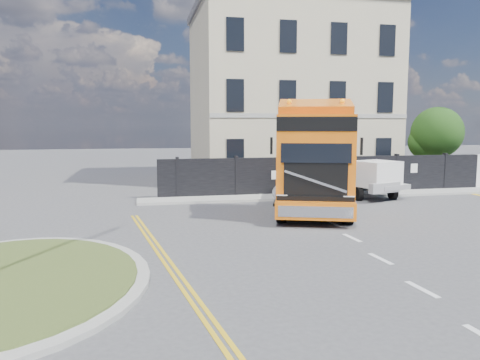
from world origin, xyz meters
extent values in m
plane|color=#424244|center=(0.00, 0.00, 0.00)|extent=(120.00, 120.00, 0.00)
cube|color=black|center=(6.00, 9.00, 1.00)|extent=(18.00, 0.25, 2.00)
cube|color=silver|center=(14.50, 9.00, 1.00)|extent=(2.60, 0.12, 2.00)
cube|color=#B5AA90|center=(6.00, 16.50, 5.50)|extent=(12.00, 10.00, 11.00)
cube|color=#515056|center=(6.00, 16.50, 11.25)|extent=(12.30, 10.30, 0.50)
cube|color=#B5AA90|center=(9.00, 16.50, 12.00)|extent=(0.80, 0.80, 1.60)
cylinder|color=#382619|center=(14.50, 12.00, 1.20)|extent=(0.24, 0.24, 2.40)
sphere|color=#163610|center=(14.50, 12.00, 3.20)|extent=(3.20, 3.20, 3.20)
sphere|color=#163610|center=(14.00, 12.40, 2.60)|extent=(2.20, 2.20, 2.20)
cube|color=#969691|center=(6.00, 8.10, 0.06)|extent=(20.00, 1.60, 0.12)
cube|color=black|center=(3.57, 4.84, 0.86)|extent=(5.05, 7.73, 0.51)
cube|color=orange|center=(2.90, 2.96, 2.46)|extent=(3.69, 3.76, 3.20)
cube|color=orange|center=(3.30, 4.09, 3.77)|extent=(3.04, 1.93, 1.60)
cube|color=black|center=(2.41, 1.58, 2.92)|extent=(2.39, 0.91, 1.20)
cube|color=orange|center=(2.29, 1.23, 0.63)|extent=(2.83, 1.33, 0.63)
cylinder|color=black|center=(1.43, 2.51, 0.59)|extent=(0.74, 1.24, 1.19)
cylinder|color=gray|center=(1.43, 2.51, 0.59)|extent=(0.60, 0.75, 0.65)
cylinder|color=black|center=(3.76, 1.68, 0.59)|extent=(0.74, 1.24, 1.19)
cylinder|color=gray|center=(3.76, 1.68, 0.59)|extent=(0.60, 0.75, 0.65)
cylinder|color=black|center=(2.79, 6.33, 0.59)|extent=(0.74, 1.24, 1.19)
cylinder|color=gray|center=(2.79, 6.33, 0.59)|extent=(0.60, 0.75, 0.65)
cylinder|color=black|center=(5.12, 5.51, 0.59)|extent=(0.74, 1.24, 1.19)
cylinder|color=gray|center=(5.12, 5.51, 0.59)|extent=(0.60, 0.75, 0.65)
cylinder|color=black|center=(3.25, 7.63, 0.59)|extent=(0.74, 1.24, 1.19)
cylinder|color=gray|center=(3.25, 7.63, 0.59)|extent=(0.60, 0.75, 0.65)
cylinder|color=black|center=(5.58, 6.80, 0.59)|extent=(0.74, 1.24, 1.19)
cylinder|color=gray|center=(5.58, 6.80, 0.59)|extent=(0.60, 0.75, 0.65)
cube|color=gray|center=(7.51, 8.00, 0.67)|extent=(3.23, 4.97, 0.24)
cube|color=silver|center=(7.51, 6.56, 1.30)|extent=(2.29, 2.23, 1.25)
cylinder|color=black|center=(6.59, 6.56, 0.34)|extent=(0.24, 0.67, 0.67)
cylinder|color=black|center=(8.42, 6.56, 0.34)|extent=(0.24, 0.67, 0.67)
cylinder|color=black|center=(6.59, 9.44, 0.34)|extent=(0.24, 0.67, 0.67)
cylinder|color=black|center=(8.42, 9.44, 0.34)|extent=(0.24, 0.67, 0.67)
camera|label=1|loc=(-3.74, -14.28, 3.69)|focal=35.00mm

